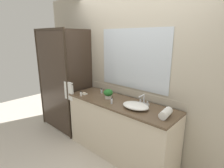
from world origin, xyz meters
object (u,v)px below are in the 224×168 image
Objects in this scene: faucet at (143,101)px; amenity_bottle_shampoo at (102,91)px; potted_plant at (108,93)px; rolled_towel_near_edge at (166,113)px; amenity_bottle_lotion at (81,94)px; amenity_bottle_conditioner at (112,101)px; sink_basin at (136,106)px; soap_dish at (84,93)px.

faucet reaches higher than amenity_bottle_shampoo.
potted_plant reaches higher than rolled_towel_near_edge.
potted_plant reaches higher than amenity_bottle_lotion.
amenity_bottle_shampoo reaches higher than amenity_bottle_lotion.
faucet is 0.77× the size of rolled_towel_near_edge.
potted_plant is 1.70× the size of amenity_bottle_conditioner.
rolled_towel_near_edge reaches higher than amenity_bottle_lotion.
amenity_bottle_shampoo is 0.36× the size of rolled_towel_near_edge.
amenity_bottle_lotion is (-0.97, -0.18, -0.00)m from sink_basin.
amenity_bottle_shampoo is (0.18, 0.24, 0.02)m from soap_dish.
faucet is 1.70× the size of soap_dish.
faucet is 0.58m from potted_plant.
soap_dish is at bearing 178.68° from amenity_bottle_conditioner.
potted_plant reaches higher than soap_dish.
amenity_bottle_lotion is (-0.97, -0.37, -0.02)m from faucet.
sink_basin is at bearing 4.62° from soap_dish.
potted_plant is 0.24m from amenity_bottle_conditioner.
amenity_bottle_lotion is (-0.42, -0.21, -0.05)m from potted_plant.
amenity_bottle_lotion is at bearing -172.37° from rolled_towel_near_edge.
potted_plant is (-0.55, -0.16, 0.03)m from faucet.
faucet is 1.04m from amenity_bottle_lotion.
amenity_bottle_conditioner is (-0.36, -0.10, 0.01)m from sink_basin.
potted_plant is at bearing 26.91° from amenity_bottle_lotion.
faucet is 0.46m from amenity_bottle_conditioner.
amenity_bottle_shampoo is at bearing 53.86° from soap_dish.
sink_basin is at bearing -10.95° from amenity_bottle_shampoo.
amenity_bottle_conditioner is at bearing -140.98° from faucet.
amenity_bottle_conditioner reaches higher than sink_basin.
amenity_bottle_conditioner is at bearing -1.32° from soap_dish.
sink_basin is 5.02× the size of amenity_bottle_lotion.
amenity_bottle_conditioner is 1.14× the size of amenity_bottle_shampoo.
amenity_bottle_shampoo reaches higher than sink_basin.
rolled_towel_near_edge reaches higher than amenity_bottle_conditioner.
amenity_bottle_lotion is at bearing -159.21° from faucet.
soap_dish is 0.65m from amenity_bottle_conditioner.
potted_plant is at bearing -164.21° from faucet.
soap_dish is 1.30× the size of amenity_bottle_lotion.
soap_dish is 0.30m from amenity_bottle_shampoo.
sink_basin is 0.99m from amenity_bottle_lotion.
faucet is 1.89× the size of amenity_bottle_conditioner.
faucet is 0.83m from amenity_bottle_shampoo.
sink_basin is 1.74× the size of rolled_towel_near_edge.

